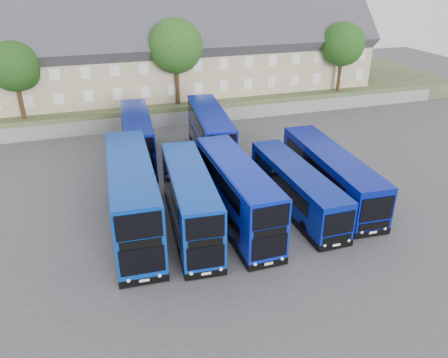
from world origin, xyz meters
TOP-DOWN VIEW (x-y plane):
  - ground at (0.00, 0.00)m, footprint 120.00×120.00m
  - retaining_wall at (0.00, 24.00)m, footprint 70.00×0.40m
  - earth_bank at (0.00, 34.00)m, footprint 80.00×20.00m
  - terrace_row at (0.00, 30.00)m, footprint 54.00×10.40m
  - dd_front_left at (-5.70, 4.03)m, footprint 3.36×12.24m
  - dd_front_mid at (-2.16, 2.84)m, footprint 3.30×10.87m
  - dd_front_right at (1.04, 2.78)m, footprint 2.68×11.04m
  - dd_rear_left at (-3.84, 15.68)m, footprint 3.21×10.72m
  - dd_rear_right at (2.48, 14.17)m, footprint 3.70×11.38m
  - coach_east_a at (5.81, 3.46)m, footprint 2.54×11.46m
  - coach_east_b at (9.18, 4.53)m, footprint 3.25×12.66m
  - tree_west at (-13.85, 25.10)m, footprint 4.80×4.80m
  - tree_mid at (2.15, 25.60)m, footprint 5.76×5.76m
  - tree_east at (22.15, 25.10)m, footprint 5.12×5.12m
  - tree_far at (28.15, 32.10)m, footprint 5.44×5.44m

SIDE VIEW (x-z plane):
  - ground at x=0.00m, z-range 0.00..0.00m
  - retaining_wall at x=0.00m, z-range 0.00..1.50m
  - earth_bank at x=0.00m, z-range 0.00..2.00m
  - coach_east_a at x=5.81m, z-range -0.03..3.09m
  - coach_east_b at x=9.18m, z-range -0.03..3.40m
  - dd_rear_left at x=-3.84m, z-range -0.04..4.16m
  - dd_front_mid at x=-2.16m, z-range -0.04..4.22m
  - dd_front_right at x=1.04m, z-range -0.04..4.33m
  - dd_rear_right at x=2.48m, z-range -0.04..4.41m
  - dd_front_left at x=-5.70m, z-range -0.04..4.78m
  - terrace_row at x=0.00m, z-range 1.00..12.20m
  - tree_west at x=-13.85m, z-range 3.23..10.88m
  - tree_east at x=22.15m, z-range 3.31..11.47m
  - tree_far at x=28.15m, z-range 3.39..12.06m
  - tree_mid at x=2.15m, z-range 3.48..12.66m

